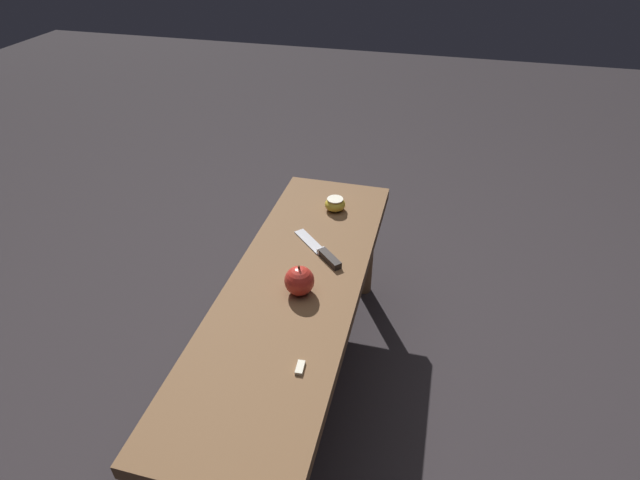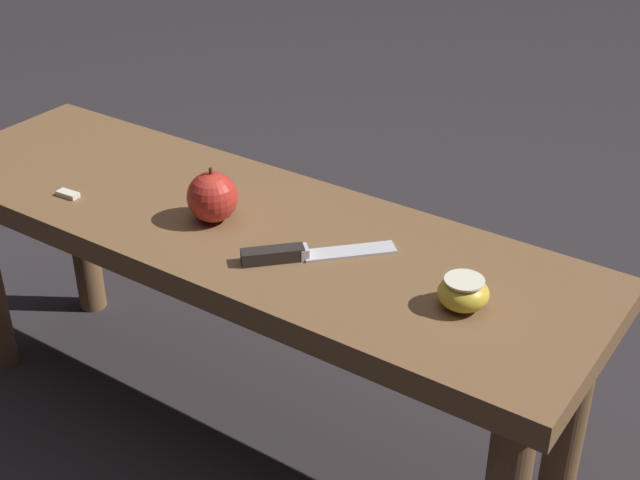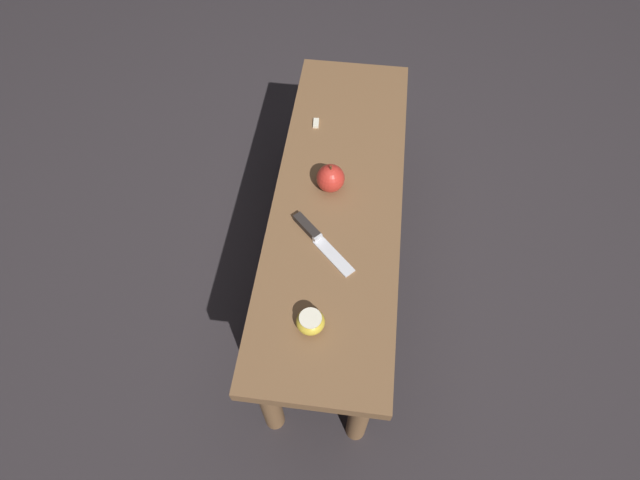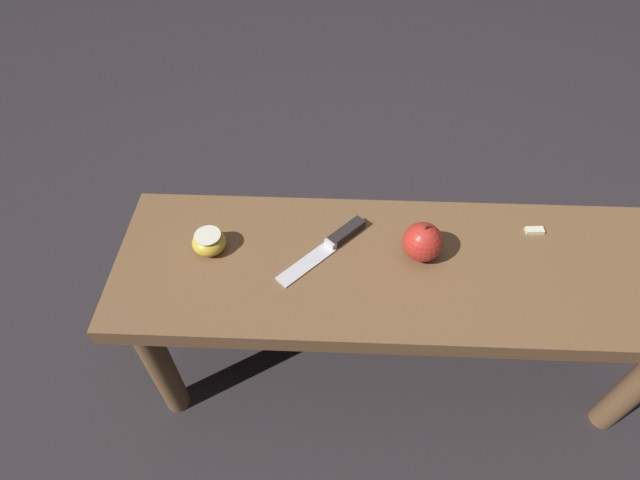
{
  "view_description": "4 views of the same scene",
  "coord_description": "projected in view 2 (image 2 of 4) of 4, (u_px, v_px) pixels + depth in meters",
  "views": [
    {
      "loc": [
        0.98,
        0.33,
        1.32
      ],
      "look_at": [
        -0.18,
        0.03,
        0.47
      ],
      "focal_mm": 28.0,
      "sensor_mm": 36.0,
      "label": 1
    },
    {
      "loc": [
        -0.79,
        0.93,
        1.11
      ],
      "look_at": [
        -0.18,
        0.03,
        0.47
      ],
      "focal_mm": 50.0,
      "sensor_mm": 36.0,
      "label": 2
    },
    {
      "loc": [
        -0.87,
        -0.06,
        1.54
      ],
      "look_at": [
        -0.18,
        0.03,
        0.47
      ],
      "focal_mm": 28.0,
      "sensor_mm": 36.0,
      "label": 3
    },
    {
      "loc": [
        -0.15,
        -0.62,
        1.22
      ],
      "look_at": [
        -0.18,
        0.03,
        0.47
      ],
      "focal_mm": 28.0,
      "sensor_mm": 36.0,
      "label": 4
    }
  ],
  "objects": [
    {
      "name": "apple_cut",
      "position": [
        463.0,
        293.0,
        1.17
      ],
      "size": [
        0.07,
        0.07,
        0.04
      ],
      "color": "gold",
      "rests_on": "wooden_bench"
    },
    {
      "name": "wooden_bench",
      "position": [
        240.0,
        257.0,
        1.42
      ],
      "size": [
        1.17,
        0.36,
        0.44
      ],
      "color": "brown",
      "rests_on": "ground_plane"
    },
    {
      "name": "knife",
      "position": [
        296.0,
        254.0,
        1.28
      ],
      "size": [
        0.18,
        0.18,
        0.02
      ],
      "rotation": [
        0.0,
        0.0,
        -2.34
      ],
      "color": "silver",
      "rests_on": "wooden_bench"
    },
    {
      "name": "apple_whole",
      "position": [
        212.0,
        197.0,
        1.36
      ],
      "size": [
        0.08,
        0.08,
        0.09
      ],
      "color": "red",
      "rests_on": "wooden_bench"
    },
    {
      "name": "apple_slice_near_knife",
      "position": [
        68.0,
        194.0,
        1.45
      ],
      "size": [
        0.04,
        0.02,
        0.01
      ],
      "color": "silver",
      "rests_on": "wooden_bench"
    },
    {
      "name": "ground_plane",
      "position": [
        249.0,
        429.0,
        1.61
      ],
      "size": [
        8.0,
        8.0,
        0.0
      ],
      "primitive_type": "plane",
      "color": "#2D282B"
    }
  ]
}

